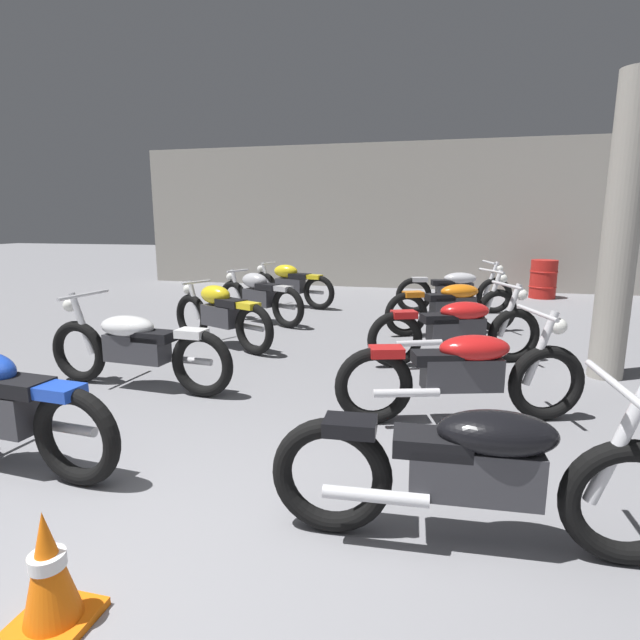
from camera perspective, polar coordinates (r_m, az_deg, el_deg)
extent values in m
plane|color=gray|center=(2.79, -22.04, -27.45)|extent=(60.00, 60.00, 0.00)
cube|color=#9E998E|center=(13.03, 7.81, 11.61)|extent=(13.19, 0.24, 3.60)
cylinder|color=#9E998E|center=(6.21, 31.16, 8.67)|extent=(0.36, 0.36, 3.20)
torus|color=black|center=(3.68, -26.05, -11.91)|extent=(0.68, 0.16, 0.67)
cube|color=black|center=(3.88, -31.04, -6.49)|extent=(0.42, 0.27, 0.10)
cube|color=blue|center=(3.65, -27.61, -7.23)|extent=(0.29, 0.22, 0.08)
cylinder|color=silver|center=(3.94, -27.37, -10.82)|extent=(0.55, 0.11, 0.07)
torus|color=black|center=(5.93, -25.83, -3.27)|extent=(0.68, 0.16, 0.67)
torus|color=black|center=(5.03, -13.32, -4.90)|extent=(0.68, 0.16, 0.67)
cylinder|color=silver|center=(5.81, -25.53, -0.39)|extent=(0.28, 0.09, 0.66)
cube|color=#38383D|center=(5.42, -20.17, -3.02)|extent=(0.68, 0.29, 0.28)
ellipsoid|color=white|center=(5.44, -21.16, -0.68)|extent=(0.62, 0.36, 0.22)
cube|color=black|center=(5.26, -18.39, -1.76)|extent=(0.42, 0.27, 0.10)
cube|color=white|center=(5.01, -14.45, -1.48)|extent=(0.29, 0.22, 0.08)
cylinder|color=silver|center=(5.72, -25.35, 2.61)|extent=(0.09, 0.68, 0.04)
sphere|color=white|center=(5.88, -26.68, 1.52)|extent=(0.14, 0.14, 0.14)
cylinder|color=silver|center=(5.27, -14.91, -4.46)|extent=(0.55, 0.11, 0.07)
torus|color=black|center=(7.46, -14.43, 0.31)|extent=(0.65, 0.39, 0.67)
torus|color=black|center=(6.48, -7.53, -1.06)|extent=(0.65, 0.39, 0.67)
cylinder|color=silver|center=(7.35, -14.15, 2.23)|extent=(0.25, 0.17, 0.56)
cube|color=#38383D|center=(6.93, -11.25, 0.48)|extent=(0.62, 0.46, 0.28)
ellipsoid|color=yellow|center=(6.96, -11.87, 2.84)|extent=(0.59, 0.48, 0.26)
cube|color=black|center=(6.73, -10.12, 1.93)|extent=(0.46, 0.39, 0.10)
cube|color=yellow|center=(6.49, -8.21, 1.64)|extent=(0.34, 0.30, 0.08)
cylinder|color=silver|center=(7.27, -13.97, 4.21)|extent=(0.24, 0.45, 0.04)
sphere|color=white|center=(7.44, -14.86, 3.39)|extent=(0.14, 0.14, 0.14)
cylinder|color=silver|center=(6.75, -8.19, -0.76)|extent=(0.53, 0.30, 0.07)
torus|color=black|center=(8.96, -9.87, 2.31)|extent=(0.65, 0.38, 0.67)
torus|color=black|center=(8.04, -3.70, 1.44)|extent=(0.65, 0.38, 0.67)
cylinder|color=silver|center=(8.86, -9.58, 3.92)|extent=(0.25, 0.17, 0.56)
cube|color=#38383D|center=(8.47, -6.97, 2.57)|extent=(0.62, 0.46, 0.28)
ellipsoid|color=#B7B7BC|center=(8.51, -7.49, 4.49)|extent=(0.59, 0.47, 0.26)
cube|color=black|center=(8.29, -5.93, 3.79)|extent=(0.46, 0.39, 0.10)
cube|color=#B7B7BC|center=(8.06, -4.25, 3.61)|extent=(0.34, 0.30, 0.08)
cylinder|color=silver|center=(8.79, -9.38, 5.57)|extent=(0.23, 0.45, 0.04)
sphere|color=white|center=(8.95, -10.22, 4.88)|extent=(0.14, 0.14, 0.14)
cylinder|color=silver|center=(8.31, -4.37, 1.61)|extent=(0.53, 0.29, 0.07)
torus|color=black|center=(10.37, -6.49, 3.62)|extent=(0.68, 0.27, 0.67)
torus|color=black|center=(9.69, -0.13, 3.16)|extent=(0.68, 0.27, 0.67)
cylinder|color=silver|center=(10.29, -6.15, 5.03)|extent=(0.25, 0.13, 0.56)
cube|color=#38383D|center=(10.00, -3.42, 3.97)|extent=(0.61, 0.37, 0.28)
ellipsoid|color=yellow|center=(10.02, -3.93, 5.59)|extent=(0.57, 0.40, 0.26)
cube|color=black|center=(9.86, -2.34, 5.05)|extent=(0.45, 0.33, 0.10)
cube|color=yellow|center=(9.70, -0.65, 4.95)|extent=(0.32, 0.26, 0.08)
cylinder|color=silver|center=(10.23, -5.90, 6.46)|extent=(0.15, 0.47, 0.04)
sphere|color=white|center=(10.35, -6.81, 5.83)|extent=(0.14, 0.14, 0.14)
cylinder|color=silver|center=(9.93, -1.05, 3.23)|extent=(0.55, 0.20, 0.07)
torus|color=black|center=(3.06, 31.83, -17.33)|extent=(0.68, 0.15, 0.67)
torus|color=black|center=(2.88, 1.32, -17.35)|extent=(0.68, 0.15, 0.67)
cylinder|color=silver|center=(2.90, 30.98, -12.02)|extent=(0.28, 0.09, 0.66)
cube|color=#38383D|center=(2.82, 17.17, -16.16)|extent=(0.67, 0.28, 0.28)
ellipsoid|color=black|center=(2.75, 19.56, -12.06)|extent=(0.62, 0.35, 0.22)
cube|color=black|center=(2.74, 12.66, -13.51)|extent=(0.41, 0.26, 0.10)
cube|color=black|center=(2.73, 3.47, -11.97)|extent=(0.29, 0.22, 0.08)
cylinder|color=silver|center=(2.78, 30.46, -6.15)|extent=(0.08, 0.68, 0.04)
cylinder|color=silver|center=(2.75, 6.32, -19.35)|extent=(0.55, 0.10, 0.07)
torus|color=black|center=(4.76, 24.44, -6.58)|extent=(0.67, 0.30, 0.67)
torus|color=black|center=(4.29, 6.17, -7.50)|extent=(0.67, 0.30, 0.67)
cylinder|color=silver|center=(4.64, 23.87, -2.99)|extent=(0.28, 0.15, 0.66)
cube|color=#38383D|center=(4.44, 15.86, -5.88)|extent=(0.70, 0.42, 0.28)
ellipsoid|color=red|center=(4.41, 17.24, -3.09)|extent=(0.67, 0.48, 0.22)
cube|color=black|center=(4.33, 13.19, -4.22)|extent=(0.45, 0.34, 0.10)
cube|color=red|center=(4.22, 7.60, -3.59)|extent=(0.33, 0.27, 0.08)
cylinder|color=silver|center=(4.55, 23.51, 0.78)|extent=(0.23, 0.66, 0.04)
sphere|color=white|center=(4.66, 25.59, -0.66)|extent=(0.14, 0.14, 0.14)
cylinder|color=silver|center=(4.22, 9.83, -8.20)|extent=(0.55, 0.22, 0.07)
torus|color=black|center=(6.53, 21.26, -1.64)|extent=(0.66, 0.35, 0.67)
torus|color=black|center=(5.94, 8.56, -2.22)|extent=(0.66, 0.35, 0.67)
cylinder|color=silver|center=(6.43, 20.84, 1.02)|extent=(0.28, 0.17, 0.66)
cube|color=#38383D|center=(6.18, 15.26, -1.03)|extent=(0.70, 0.47, 0.28)
ellipsoid|color=red|center=(6.18, 16.22, 1.00)|extent=(0.68, 0.52, 0.22)
cube|color=black|center=(6.07, 13.42, 0.19)|extent=(0.46, 0.37, 0.10)
cube|color=red|center=(5.91, 9.57, 0.65)|extent=(0.33, 0.29, 0.08)
cylinder|color=silver|center=(6.36, 20.56, 3.76)|extent=(0.29, 0.64, 0.04)
sphere|color=white|center=(6.47, 22.04, 2.70)|extent=(0.14, 0.14, 0.14)
cylinder|color=silver|center=(5.90, 11.24, -2.60)|extent=(0.54, 0.27, 0.07)
torus|color=black|center=(8.23, 19.56, 1.02)|extent=(0.65, 0.39, 0.67)
torus|color=black|center=(7.55, 9.81, 0.65)|extent=(0.65, 0.39, 0.67)
cylinder|color=silver|center=(8.14, 19.22, 3.15)|extent=(0.28, 0.18, 0.66)
cube|color=#38383D|center=(7.84, 14.93, 1.56)|extent=(0.70, 0.50, 0.28)
ellipsoid|color=orange|center=(7.86, 15.66, 3.17)|extent=(0.68, 0.55, 0.22)
cube|color=black|center=(7.73, 13.52, 2.54)|extent=(0.46, 0.39, 0.10)
cube|color=orange|center=(7.54, 10.59, 2.92)|extent=(0.34, 0.30, 0.08)
cylinder|color=silver|center=(8.07, 19.00, 5.32)|extent=(0.33, 0.63, 0.04)
sphere|color=white|center=(8.19, 20.15, 4.48)|extent=(0.14, 0.14, 0.14)
cylinder|color=silver|center=(7.54, 11.93, 0.39)|extent=(0.53, 0.30, 0.07)
torus|color=black|center=(9.85, 19.28, 2.65)|extent=(0.68, 0.26, 0.67)
torus|color=black|center=(9.48, 10.65, 2.78)|extent=(0.68, 0.26, 0.67)
cylinder|color=silver|center=(9.79, 18.96, 4.45)|extent=(0.28, 0.13, 0.66)
cube|color=#38383D|center=(9.63, 15.08, 3.31)|extent=(0.70, 0.38, 0.28)
ellipsoid|color=#B7B7BC|center=(9.62, 15.73, 4.59)|extent=(0.66, 0.45, 0.22)
cube|color=black|center=(9.56, 13.84, 4.16)|extent=(0.44, 0.32, 0.10)
cube|color=#B7B7BC|center=(9.46, 11.31, 4.57)|extent=(0.32, 0.26, 0.08)
cylinder|color=silver|center=(9.74, 18.74, 6.27)|extent=(0.19, 0.67, 0.04)
sphere|color=white|center=(9.81, 19.81, 5.53)|extent=(0.14, 0.14, 0.14)
cylinder|color=silver|center=(9.41, 12.28, 2.52)|extent=(0.55, 0.19, 0.07)
cylinder|color=red|center=(12.21, 24.15, 4.29)|extent=(0.56, 0.56, 0.85)
torus|color=red|center=(12.19, 24.21, 5.08)|extent=(0.59, 0.59, 0.03)
torus|color=red|center=(12.23, 24.08, 3.50)|extent=(0.59, 0.59, 0.03)
cube|color=orange|center=(2.76, -28.06, -28.07)|extent=(0.32, 0.32, 0.04)
cone|color=orange|center=(2.60, -28.66, -23.41)|extent=(0.24, 0.24, 0.50)
cylinder|color=white|center=(2.59, -28.71, -22.95)|extent=(0.15, 0.15, 0.06)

